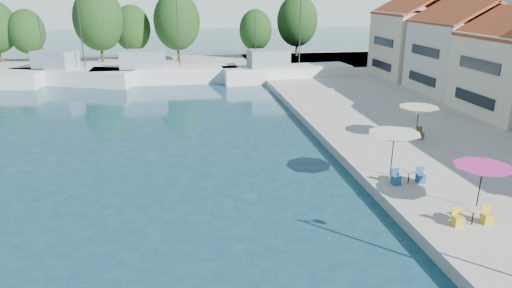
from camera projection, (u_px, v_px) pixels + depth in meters
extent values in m
cube|color=#ADA99C|center=(151.00, 66.00, 65.16)|extent=(90.00, 16.00, 0.60)
cube|color=#98A69A|center=(293.00, 4.00, 176.44)|extent=(140.00, 40.00, 12.00)
cube|color=silver|center=(462.00, 57.00, 45.41)|extent=(8.00, 8.50, 7.00)
pyramid|color=#A35424|center=(470.00, 2.00, 43.73)|extent=(8.40, 8.80, 1.80)
cube|color=beige|center=(418.00, 45.00, 53.76)|extent=(8.60, 8.50, 7.50)
cube|color=silver|center=(75.00, 78.00, 53.58)|extent=(15.47, 9.37, 2.20)
cube|color=gray|center=(55.00, 59.00, 53.40)|extent=(5.34, 4.52, 2.00)
cylinder|color=#2D2D2D|center=(81.00, 34.00, 51.64)|extent=(0.12, 0.12, 8.00)
cylinder|color=#2D2D2D|center=(42.00, 42.00, 53.09)|extent=(0.10, 0.10, 6.00)
cube|color=silver|center=(166.00, 76.00, 54.73)|extent=(17.02, 4.46, 2.20)
cube|color=gray|center=(143.00, 59.00, 53.68)|extent=(5.11, 3.41, 2.00)
cylinder|color=#2D2D2D|center=(178.00, 32.00, 53.37)|extent=(0.12, 0.12, 8.00)
cylinder|color=#2D2D2D|center=(127.00, 42.00, 52.79)|extent=(0.10, 0.10, 6.00)
cube|color=silver|center=(287.00, 75.00, 55.37)|extent=(15.78, 5.20, 2.20)
cube|color=gray|center=(268.00, 58.00, 54.19)|extent=(4.88, 3.45, 2.00)
cylinder|color=#2D2D2D|center=(300.00, 32.00, 54.10)|extent=(0.12, 0.12, 8.00)
cylinder|color=#2D2D2D|center=(256.00, 41.00, 53.21)|extent=(0.10, 0.10, 6.00)
cylinder|color=#3F2B19|center=(30.00, 50.00, 66.01)|extent=(0.36, 0.36, 3.31)
ellipsoid|color=#113715|center=(27.00, 32.00, 65.17)|extent=(5.04, 5.04, 6.30)
cylinder|color=#3F2B19|center=(101.00, 46.00, 65.72)|extent=(0.36, 0.36, 4.62)
ellipsoid|color=#113715|center=(99.00, 19.00, 64.55)|extent=(7.02, 7.02, 8.78)
cylinder|color=#3F2B19|center=(134.00, 48.00, 68.18)|extent=(0.36, 0.36, 3.54)
ellipsoid|color=#113715|center=(132.00, 28.00, 67.29)|extent=(5.39, 5.39, 6.73)
cylinder|color=#3F2B19|center=(178.00, 46.00, 66.92)|extent=(0.36, 0.36, 4.38)
ellipsoid|color=#113715|center=(177.00, 21.00, 65.81)|extent=(6.66, 6.66, 8.32)
cylinder|color=#3F2B19|center=(256.00, 47.00, 69.72)|extent=(0.36, 0.36, 3.25)
ellipsoid|color=#113715|center=(256.00, 30.00, 68.89)|extent=(4.94, 4.94, 6.18)
cylinder|color=#3F2B19|center=(297.00, 42.00, 72.27)|extent=(0.36, 0.36, 4.17)
ellipsoid|color=#113715|center=(297.00, 21.00, 71.21)|extent=(6.34, 6.34, 7.92)
cylinder|color=black|center=(480.00, 187.00, 21.20)|extent=(0.06, 0.06, 2.11)
cone|color=#C72A87|center=(482.00, 171.00, 20.95)|extent=(2.69, 2.69, 0.50)
cylinder|color=black|center=(392.00, 154.00, 25.01)|extent=(0.06, 0.06, 2.45)
cone|color=silver|center=(394.00, 138.00, 24.70)|extent=(2.89, 2.89, 0.50)
cylinder|color=black|center=(417.00, 123.00, 31.29)|extent=(0.06, 0.06, 2.29)
cone|color=beige|center=(419.00, 110.00, 31.00)|extent=(2.72, 2.72, 0.50)
cylinder|color=black|center=(473.00, 217.00, 19.88)|extent=(0.06, 0.06, 0.74)
cylinder|color=#C6BE91|center=(474.00, 209.00, 19.76)|extent=(0.70, 0.70, 0.04)
cube|color=gold|center=(487.00, 219.00, 20.03)|extent=(0.42, 0.42, 0.46)
cube|color=gold|center=(458.00, 221.00, 19.82)|extent=(0.42, 0.42, 0.46)
cylinder|color=black|center=(409.00, 177.00, 24.18)|extent=(0.06, 0.06, 0.74)
cylinder|color=#C6BE91|center=(409.00, 170.00, 24.06)|extent=(0.70, 0.70, 0.04)
cube|color=#225389|center=(421.00, 179.00, 24.33)|extent=(0.42, 0.42, 0.46)
cube|color=#225389|center=(396.00, 180.00, 24.12)|extent=(0.42, 0.42, 0.46)
cylinder|color=black|center=(411.00, 134.00, 31.44)|extent=(0.06, 0.06, 0.74)
cylinder|color=#C6BE91|center=(411.00, 129.00, 31.32)|extent=(0.70, 0.70, 0.04)
cube|color=brown|center=(420.00, 136.00, 31.59)|extent=(0.42, 0.42, 0.46)
cube|color=brown|center=(401.00, 137.00, 31.38)|extent=(0.42, 0.42, 0.46)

